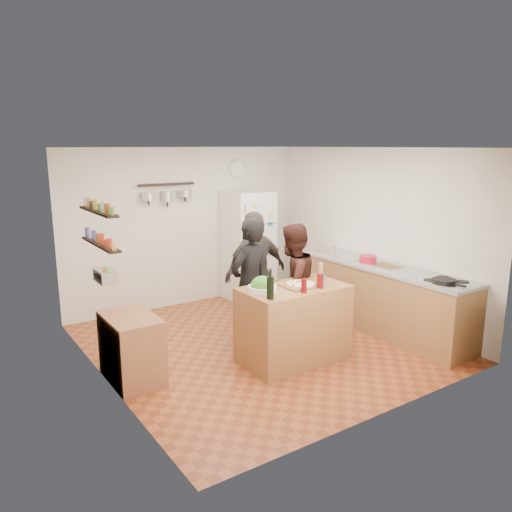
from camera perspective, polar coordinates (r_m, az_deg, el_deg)
room_shell at (r=6.56m, az=-1.40°, el=1.31°), size 4.20×4.20×4.20m
prep_island at (r=6.00m, az=4.31°, el=-7.71°), size 1.25×0.72×0.91m
pizza_board at (r=5.89m, az=5.11°, el=-3.36°), size 0.42×0.34×0.02m
pizza at (r=5.88m, az=5.12°, el=-3.19°), size 0.34×0.34×0.02m
salad_bowl at (r=5.65m, az=0.71°, el=-3.77°), size 0.33×0.33×0.07m
wine_bottle at (r=5.37m, az=1.65°, el=-3.66°), size 0.08×0.08×0.24m
wine_glass_near at (r=5.63m, az=5.51°, el=-3.40°), size 0.07×0.07×0.16m
wine_glass_far at (r=5.82m, az=7.32°, el=-2.82°), size 0.07×0.07×0.17m
pepper_mill at (r=6.15m, az=7.40°, el=-1.95°), size 0.06×0.06×0.18m
salt_canister at (r=5.94m, az=7.39°, el=-2.68°), size 0.09×0.09×0.14m
person_left at (r=6.20m, az=-0.74°, el=-3.27°), size 0.70×0.56×1.68m
person_center at (r=6.41m, az=4.11°, el=-3.26°), size 0.89×0.77×1.57m
person_back at (r=6.79m, az=-0.02°, el=-1.87°), size 1.00×0.47×1.67m
counter_run at (r=7.15m, az=14.42°, el=-4.77°), size 0.63×2.63×0.90m
stove_top at (r=6.46m, az=20.91°, el=-2.81°), size 0.60×0.62×0.02m
skillet at (r=6.35m, az=20.69°, el=-2.71°), size 0.28×0.28×0.05m
sink at (r=7.60m, az=9.85°, el=0.10°), size 0.50×0.80×0.03m
cutting_board at (r=7.02m, az=14.71°, el=-1.21°), size 0.30×0.40×0.02m
red_bowl at (r=7.16m, az=12.68°, el=-0.33°), size 0.24×0.24×0.10m
fridge at (r=8.26m, az=-0.91°, el=1.18°), size 0.70×0.68×1.80m
wall_clock at (r=8.38m, az=-2.19°, el=9.96°), size 0.30×0.03×0.30m
spice_shelf_lower at (r=5.56m, az=-17.36°, el=1.29°), size 0.12×1.00×0.02m
spice_shelf_upper at (r=5.50m, az=-17.60°, el=4.87°), size 0.12×1.00×0.02m
produce_basket at (r=5.64m, az=-16.84°, el=-2.16°), size 0.18×0.35×0.14m
side_table at (r=5.71m, az=-14.03°, el=-10.13°), size 0.50×0.80×0.73m
pot_rack at (r=7.72m, az=-10.18°, el=8.06°), size 0.90×0.04×0.04m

